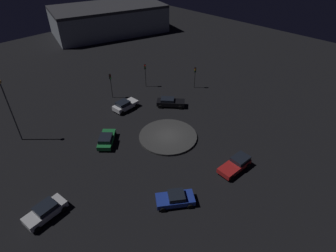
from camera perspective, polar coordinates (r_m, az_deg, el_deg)
The scene contains 13 objects.
ground_plane at distance 38.87m, azimuth -0.00°, elevation -2.32°, with size 116.58×116.58×0.00m, color black.
roundabout_island at distance 38.77m, azimuth -0.00°, elevation -2.15°, with size 8.16×8.16×0.30m, color #383838.
car_black at distance 45.34m, azimuth 0.46°, elevation 4.97°, with size 4.24×4.57×1.45m.
car_green at distance 38.24m, azimuth -12.65°, elevation -2.70°, with size 4.24×4.19×1.43m.
car_silver at distance 31.57m, azimuth -24.08°, elevation -15.81°, with size 4.36×2.46×1.51m.
car_white at distance 45.05m, azimuth -8.91°, elevation 4.33°, with size 4.23×2.25×1.56m.
car_red at distance 34.60m, azimuth 13.87°, elevation -7.72°, with size 4.50×2.32×1.42m.
car_blue at distance 30.12m, azimuth 1.53°, elevation -14.81°, with size 4.35×3.87×1.42m.
traffic_light_north at distance 47.68m, azimuth -11.81°, elevation 9.10°, with size 0.32×0.37×4.47m.
traffic_light_northeast at distance 50.60m, azimuth -4.75°, elevation 11.31°, with size 0.37×0.40×4.41m.
traffic_light_northeast_near at distance 50.35m, azimuth 5.60°, elevation 10.79°, with size 0.40×0.37×4.02m.
streetlamp_northwest at distance 40.59m, azimuth -30.25°, elevation 4.03°, with size 0.51×0.51×9.17m.
store_building at distance 83.27m, azimuth -12.14°, elevation 20.84°, with size 32.77×23.42×7.14m.
Camera 1 is at (-21.63, -21.65, 23.96)m, focal length 29.41 mm.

